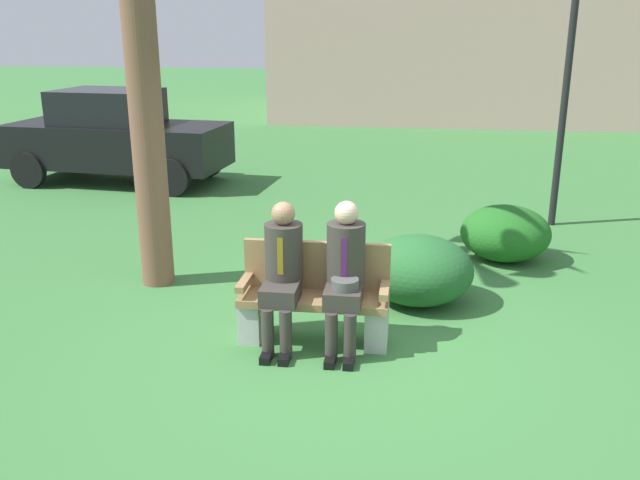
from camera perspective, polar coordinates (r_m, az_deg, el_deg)
ground_plane at (r=6.15m, az=2.52°, el=-9.10°), size 80.00×80.00×0.00m
park_bench at (r=6.15m, az=-0.45°, el=-5.03°), size 1.35×0.44×0.90m
seated_man_left at (r=5.96m, az=-3.22°, el=-2.35°), size 0.34×0.72×1.31m
seated_man_right at (r=5.88m, az=2.11°, el=-2.53°), size 0.34×0.72×1.33m
shrub_near_bench at (r=7.05m, az=8.30°, el=-2.52°), size 1.14×1.04×0.71m
shrub_mid_lawn at (r=8.56m, az=15.41°, el=0.57°), size 1.09×1.00×0.68m
parked_car_near at (r=12.89m, az=-16.85°, el=8.34°), size 4.02×1.98×1.68m
street_lamp at (r=10.02m, az=20.30°, el=13.91°), size 0.24×0.24×3.76m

